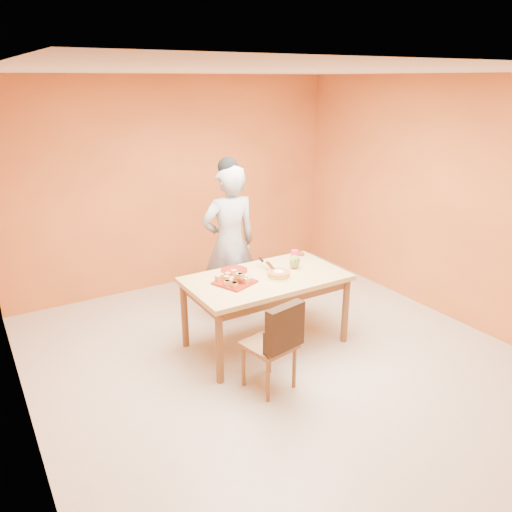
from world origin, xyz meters
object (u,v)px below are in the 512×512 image
person (229,244)px  sponge_cake (279,274)px  magenta_glass (295,255)px  checker_tin (300,254)px  dining_chair (270,343)px  pastry_platter (235,282)px  egg_ornament (295,262)px  dining_table (266,285)px  red_dinner_plate (234,270)px

person → sponge_cake: (0.09, -0.87, -0.09)m
sponge_cake → magenta_glass: (0.44, 0.34, 0.02)m
checker_tin → dining_chair: bearing=-135.7°
dining_chair → pastry_platter: (0.04, 0.71, 0.32)m
dining_chair → checker_tin: dining_chair is taller
dining_chair → person: person is taller
person → egg_ornament: size_ratio=12.35×
pastry_platter → checker_tin: 1.09m
dining_table → checker_tin: checker_tin is taller
dining_table → red_dinner_plate: size_ratio=5.79×
person → pastry_platter: 0.86m
person → checker_tin: 0.81m
checker_tin → person: bearing=147.6°
egg_ornament → checker_tin: size_ratio=1.53×
magenta_glass → checker_tin: magenta_glass is taller
red_dinner_plate → magenta_glass: (0.73, -0.05, 0.05)m
dining_chair → sponge_cake: dining_chair is taller
dining_chair → sponge_cake: size_ratio=3.79×
red_dinner_plate → sponge_cake: size_ratio=1.20×
person → sponge_cake: size_ratio=7.74×
red_dinner_plate → checker_tin: 0.88m
dining_table → dining_chair: (-0.39, -0.70, -0.21)m
person → checker_tin: person is taller
sponge_cake → checker_tin: bearing=36.9°
dining_chair → egg_ornament: (0.77, 0.74, 0.38)m
pastry_platter → dining_table: bearing=-1.7°
dining_chair → magenta_glass: same height
person → pastry_platter: person is taller
red_dinner_plate → egg_ornament: size_ratio=1.91×
egg_ornament → checker_tin: 0.44m
magenta_glass → red_dinner_plate: bearing=176.1°
dining_table → checker_tin: size_ratio=16.99×
red_dinner_plate → dining_table: bearing=-56.3°
dining_table → red_dinner_plate: (-0.20, 0.30, 0.10)m
egg_ornament → checker_tin: bearing=56.3°
red_dinner_plate → checker_tin: (0.88, 0.05, 0.01)m
person → checker_tin: bearing=152.0°
dining_table → red_dinner_plate: bearing=123.7°
person → checker_tin: size_ratio=18.93×
checker_tin → red_dinner_plate: bearing=-176.7°
dining_table → pastry_platter: 0.37m
dining_table → checker_tin: bearing=27.2°
egg_ornament → magenta_glass: bearing=64.7°
egg_ornament → sponge_cake: bearing=-145.5°
person → egg_ornament: 0.83m
egg_ornament → magenta_glass: 0.26m
sponge_cake → egg_ornament: 0.32m
dining_table → pastry_platter: (-0.35, 0.01, 0.10)m
red_dinner_plate → sponge_cake: sponge_cake is taller
person → red_dinner_plate: person is taller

